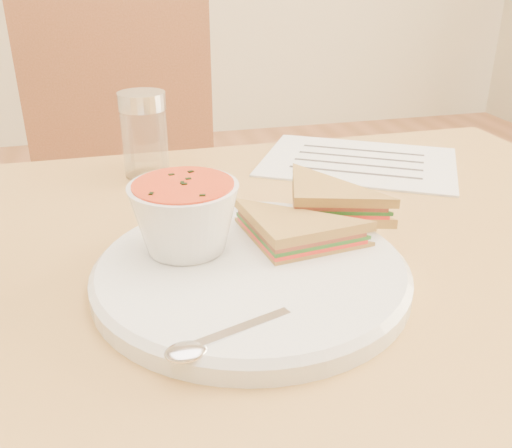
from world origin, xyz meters
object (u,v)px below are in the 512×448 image
object	(u,v)px
chair_far	(127,235)
condiment_shaker	(145,135)
soup_bowl	(185,220)
plate	(251,274)

from	to	relation	value
chair_far	condiment_shaker	world-z (taller)	chair_far
chair_far	soup_bowl	world-z (taller)	chair_far
soup_bowl	condiment_shaker	world-z (taller)	condiment_shaker
chair_far	soup_bowl	distance (m)	0.73
plate	condiment_shaker	distance (m)	0.33
chair_far	plate	distance (m)	0.76
condiment_shaker	soup_bowl	bearing A→B (deg)	-86.82
soup_bowl	condiment_shaker	distance (m)	0.28
chair_far	condiment_shaker	size ratio (longest dim) A/B	8.23
chair_far	plate	bearing A→B (deg)	103.64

